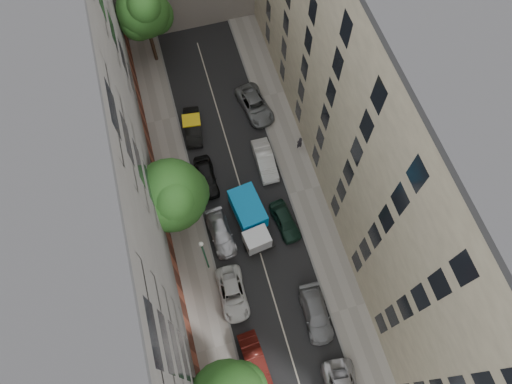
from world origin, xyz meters
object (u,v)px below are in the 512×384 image
object	(u,v)px
car_right_2	(285,221)
pedestrian	(300,143)
tarp_truck	(250,218)
car_right_1	(316,314)
car_left_2	(233,294)
car_left_5	(193,127)
car_left_4	(206,177)
tree_mid	(172,197)
lamp_post	(204,253)
car_left_1	(255,359)
car_right_4	(255,105)
car_left_3	(221,234)
car_right_3	(265,160)
tree_far	(145,13)

from	to	relation	value
car_right_2	pedestrian	distance (m)	7.89
tarp_truck	pedestrian	distance (m)	9.00
tarp_truck	car_right_1	xyz separation A→B (m)	(2.89, -8.99, -0.73)
car_left_2	car_left_5	xyz separation A→B (m)	(0.34, 16.44, 0.06)
car_left_4	car_left_5	size ratio (longest dim) A/B	1.00
car_left_5	tree_mid	bearing A→B (deg)	-101.39
car_left_2	pedestrian	distance (m)	15.22
tarp_truck	lamp_post	size ratio (longest dim) A/B	0.95
car_left_1	car_left_2	world-z (taller)	car_left_1
car_left_4	car_right_4	distance (m)	9.05
car_left_1	car_right_1	size ratio (longest dim) A/B	0.89
car_right_2	tree_mid	bearing A→B (deg)	155.44
car_right_4	lamp_post	xyz separation A→B (m)	(-8.10, -14.39, 3.20)
car_left_1	pedestrian	size ratio (longest dim) A/B	2.66
car_left_1	tree_mid	size ratio (longest dim) A/B	0.52
car_left_3	tree_mid	xyz separation A→B (m)	(-3.01, 2.23, 4.62)
car_left_3	car_left_4	world-z (taller)	car_left_4
car_left_5	car_right_4	size ratio (longest dim) A/B	0.84
car_right_3	lamp_post	distance (m)	11.42
tarp_truck	car_left_5	size ratio (longest dim) A/B	1.34
car_right_4	car_right_2	bearing A→B (deg)	-102.59
tarp_truck	car_right_2	bearing A→B (deg)	-22.89
car_right_3	pedestrian	distance (m)	3.70
tree_far	pedestrian	distance (m)	18.66
car_right_1	car_right_4	bearing A→B (deg)	90.78
car_right_4	car_right_3	bearing A→B (deg)	-106.25
car_left_2	pedestrian	bearing A→B (deg)	53.47
car_left_2	lamp_post	distance (m)	4.54
car_right_3	tree_far	xyz separation A→B (m)	(-7.30, 14.96, 5.59)
lamp_post	pedestrian	distance (m)	14.45
car_left_3	car_left_1	bearing A→B (deg)	-94.03
lamp_post	car_left_5	bearing A→B (deg)	82.87
car_left_4	lamp_post	world-z (taller)	lamp_post
car_left_4	car_right_3	xyz separation A→B (m)	(5.60, 0.20, 0.00)
car_right_2	car_right_3	size ratio (longest dim) A/B	0.89
car_left_5	lamp_post	bearing A→B (deg)	-89.95
car_left_1	car_right_3	size ratio (longest dim) A/B	0.94
car_left_3	lamp_post	bearing A→B (deg)	-129.41
car_right_4	pedestrian	size ratio (longest dim) A/B	3.25
car_right_1	tree_mid	bearing A→B (deg)	131.50
tree_far	lamp_post	size ratio (longest dim) A/B	1.50
car_left_1	car_right_3	distance (m)	17.26
car_left_2	car_left_5	bearing A→B (deg)	91.11
car_right_1	tree_mid	world-z (taller)	tree_mid
car_right_1	car_left_2	bearing A→B (deg)	153.53
car_right_4	pedestrian	xyz separation A→B (m)	(2.80, -5.39, 0.23)
pedestrian	lamp_post	bearing A→B (deg)	25.31
car_right_1	car_right_4	distance (m)	20.62
car_left_1	car_left_5	xyz separation A→B (m)	(0.00, 21.73, 0.02)
car_right_3	tree_far	size ratio (longest dim) A/B	0.49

